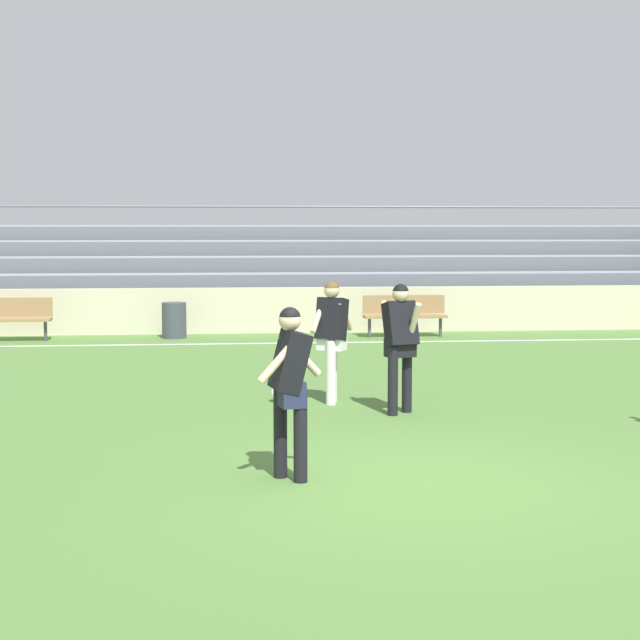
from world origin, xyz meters
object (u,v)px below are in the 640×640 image
object	(u,v)px
bleacher_stand	(207,270)
player_dark_overlapping	(400,337)
player_dark_wide_left	(332,331)
trash_bin	(174,320)
bench_far_left	(8,315)
soccer_ball	(279,394)
bench_far_right	(405,312)
player_dark_deep_cover	(290,378)

from	to	relation	value
bleacher_stand	player_dark_overlapping	distance (m)	12.88
player_dark_wide_left	trash_bin	bearing A→B (deg)	107.66
bench_far_left	player_dark_wide_left	size ratio (longest dim) A/B	1.09
trash_bin	soccer_ball	size ratio (longest dim) A/B	3.48
bench_far_right	trash_bin	size ratio (longest dim) A/B	2.35
player_dark_deep_cover	bench_far_right	bearing A→B (deg)	74.50
player_dark_wide_left	player_dark_overlapping	distance (m)	1.15
bleacher_stand	soccer_ball	bearing A→B (deg)	-84.08
trash_bin	bench_far_right	bearing A→B (deg)	-2.55
bench_far_left	soccer_ball	world-z (taller)	bench_far_left
bench_far_right	bleacher_stand	bearing A→B (deg)	137.48
player_dark_wide_left	bleacher_stand	bearing A→B (deg)	99.24
soccer_ball	bench_far_left	bearing A→B (deg)	124.67
bench_far_left	soccer_ball	size ratio (longest dim) A/B	8.18
trash_bin	soccer_ball	bearing A→B (deg)	-76.83
bench_far_right	player_dark_overlapping	bearing A→B (deg)	-100.84
bleacher_stand	player_dark_wide_left	bearing A→B (deg)	-80.76
bleacher_stand	soccer_ball	distance (m)	11.72
player_dark_deep_cover	bleacher_stand	bearing A→B (deg)	94.00
bench_far_left	player_dark_deep_cover	bearing A→B (deg)	-66.18
bleacher_stand	bench_far_left	xyz separation A→B (m)	(-4.07, -3.98, -0.75)
player_dark_deep_cover	trash_bin	bearing A→B (deg)	98.26
player_dark_deep_cover	soccer_ball	size ratio (longest dim) A/B	7.42
trash_bin	player_dark_overlapping	bearing A→B (deg)	-69.35
player_dark_wide_left	soccer_ball	distance (m)	1.13
trash_bin	bleacher_stand	bearing A→B (deg)	80.45
bench_far_right	player_dark_deep_cover	xyz separation A→B (m)	(-3.24, -11.70, 0.42)
bleacher_stand	player_dark_wide_left	xyz separation A→B (m)	(1.91, -11.75, -0.31)
player_dark_overlapping	player_dark_deep_cover	bearing A→B (deg)	-117.33
bench_far_left	trash_bin	distance (m)	3.44
trash_bin	player_dark_deep_cover	xyz separation A→B (m)	(1.73, -11.92, 0.58)
player_dark_wide_left	player_dark_overlapping	xyz separation A→B (m)	(0.78, -0.84, 0.01)
player_dark_wide_left	soccer_ball	xyz separation A→B (m)	(-0.71, 0.15, -0.87)
bench_far_right	player_dark_wide_left	distance (m)	8.15
bench_far_left	soccer_ball	xyz separation A→B (m)	(5.27, -7.62, -0.44)
bench_far_right	player_dark_wide_left	size ratio (longest dim) A/B	1.09
trash_bin	player_dark_wide_left	xyz separation A→B (m)	(2.54, -7.99, 0.60)
player_dark_overlapping	player_dark_deep_cover	size ratio (longest dim) A/B	1.02
bench_far_left	bench_far_right	world-z (taller)	same
soccer_ball	bench_far_right	bearing A→B (deg)	67.61
player_dark_deep_cover	player_dark_wide_left	bearing A→B (deg)	78.30
bleacher_stand	bench_far_right	world-z (taller)	bleacher_stand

